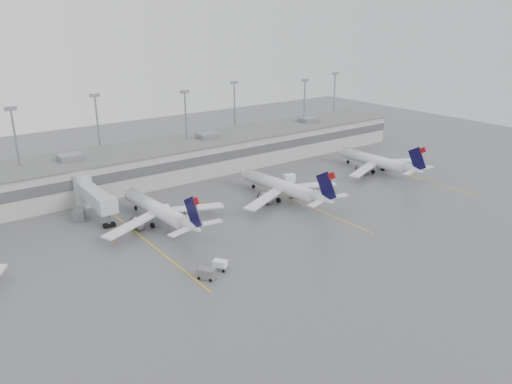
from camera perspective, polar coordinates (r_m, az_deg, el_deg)
ground at (r=80.79m, az=7.16°, el=-8.70°), size 260.00×260.00×0.00m
terminal at (r=124.42m, az=-11.41°, el=3.34°), size 152.00×17.00×9.45m
light_masts at (r=127.67m, az=-12.78°, el=7.29°), size 142.40×8.00×20.60m
jet_bridge_right at (r=106.54m, az=-18.46°, el=-0.21°), size 4.00×17.20×7.00m
stand_markings at (r=97.68m, az=-2.55°, el=-3.39°), size 105.25×40.00×0.01m
jet_mid_left at (r=96.99m, az=-10.96°, el=-2.07°), size 25.77×28.96×9.36m
jet_mid_right at (r=108.22m, az=3.21°, el=0.59°), size 26.28×29.54×9.56m
jet_far_right at (r=131.58m, az=13.70°, el=3.46°), size 25.51×28.59×9.25m
baggage_tug at (r=79.84m, az=-4.14°, el=-8.44°), size 2.63×2.89×1.59m
baggage_cart at (r=77.35m, az=-5.68°, el=-9.24°), size 2.76×3.07×1.72m
gse_uld_b at (r=102.76m, az=-10.52°, el=-2.02°), size 2.60×1.92×1.70m
gse_uld_c at (r=120.73m, az=3.83°, el=1.58°), size 3.07×2.54×1.87m
gse_loader at (r=104.32m, az=-19.56°, el=-2.43°), size 3.15×3.78×2.03m
cone_b at (r=92.96m, az=-15.91°, el=-5.17°), size 0.43×0.43×0.69m
cone_c at (r=116.33m, az=4.21°, el=0.58°), size 0.45×0.45×0.72m
cone_d at (r=139.04m, az=15.25°, el=3.11°), size 0.49×0.49×0.77m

